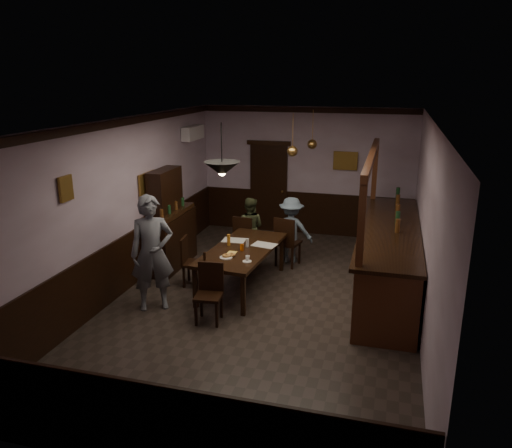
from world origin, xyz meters
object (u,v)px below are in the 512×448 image
(person_seated_left, at_px, (249,227))
(chair_far_left, at_px, (245,236))
(dining_table, at_px, (242,251))
(pendant_brass_far, at_px, (312,144))
(chair_far_right, at_px, (286,240))
(chair_near, at_px, (210,290))
(chair_side, at_px, (190,259))
(soda_can, at_px, (242,247))
(person_standing, at_px, (152,253))
(sideboard, at_px, (169,228))
(person_seated_right, at_px, (291,230))
(coffee_cup, at_px, (248,258))
(pendant_brass_mid, at_px, (292,151))
(pendant_iron, at_px, (222,169))
(bar_counter, at_px, (388,257))

(person_seated_left, bearing_deg, chair_far_left, 83.51)
(dining_table, bearing_deg, pendant_brass_far, 71.28)
(chair_far_right, distance_m, pendant_brass_far, 2.11)
(chair_near, xyz_separation_m, pendant_brass_far, (0.93, 3.71, 1.79))
(dining_table, relative_size, chair_far_right, 2.24)
(chair_side, relative_size, person_seated_left, 0.71)
(dining_table, xyz_separation_m, soda_can, (0.04, -0.14, 0.12))
(person_standing, relative_size, sideboard, 0.97)
(person_seated_right, bearing_deg, coffee_cup, 79.68)
(person_seated_left, xyz_separation_m, pendant_brass_far, (1.13, 0.81, 1.66))
(pendant_brass_mid, xyz_separation_m, pendant_brass_far, (0.20, 1.09, 0.00))
(chair_near, bearing_deg, person_standing, 164.60)
(chair_far_right, xyz_separation_m, pendant_iron, (-0.61, -2.02, 1.74))
(coffee_cup, bearing_deg, sideboard, 153.15)
(coffee_cup, xyz_separation_m, bar_counter, (2.23, 1.20, -0.18))
(soda_can, xyz_separation_m, pendant_brass_mid, (0.57, 1.44, 1.49))
(coffee_cup, relative_size, bar_counter, 0.02)
(chair_side, xyz_separation_m, person_seated_left, (0.62, 1.72, 0.14))
(soda_can, bearing_deg, coffee_cup, -62.44)
(bar_counter, distance_m, pendant_iron, 3.38)
(pendant_iron, height_order, pendant_brass_far, same)
(sideboard, xyz_separation_m, pendant_brass_far, (2.51, 1.76, 1.51))
(chair_near, relative_size, pendant_iron, 1.13)
(person_seated_right, height_order, bar_counter, bar_counter)
(chair_near, bearing_deg, dining_table, 78.14)
(person_seated_right, height_order, pendant_iron, pendant_iron)
(chair_far_right, distance_m, coffee_cup, 1.85)
(chair_near, bearing_deg, person_seated_left, 87.39)
(person_standing, bearing_deg, pendant_brass_far, 30.89)
(coffee_cup, bearing_deg, chair_far_left, 112.86)
(person_seated_left, bearing_deg, chair_near, 92.63)
(chair_near, xyz_separation_m, pendant_iron, (0.06, 0.52, 1.80))
(chair_far_right, bearing_deg, sideboard, 27.85)
(person_standing, height_order, person_seated_left, person_standing)
(person_seated_right, relative_size, pendant_brass_far, 1.67)
(chair_near, height_order, coffee_cup, chair_near)
(person_seated_right, bearing_deg, chair_far_left, 10.38)
(bar_counter, relative_size, pendant_brass_far, 5.36)
(chair_far_left, distance_m, sideboard, 1.54)
(chair_side, bearing_deg, person_seated_right, -49.58)
(chair_side, bearing_deg, coffee_cup, -117.23)
(person_standing, xyz_separation_m, bar_counter, (3.65, 1.78, -0.33))
(person_standing, bearing_deg, person_seated_right, 26.89)
(chair_far_right, xyz_separation_m, coffee_cup, (-0.27, -1.81, 0.24))
(chair_far_right, height_order, chair_near, chair_far_right)
(chair_far_left, bearing_deg, pendant_brass_mid, -173.53)
(dining_table, bearing_deg, person_standing, -134.76)
(dining_table, relative_size, person_standing, 1.20)
(chair_far_right, bearing_deg, pendant_brass_far, -90.10)
(chair_far_right, xyz_separation_m, chair_side, (-1.48, -1.37, -0.06))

